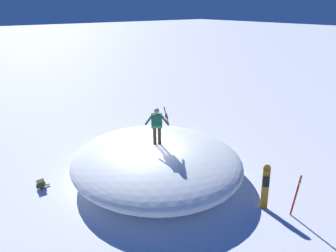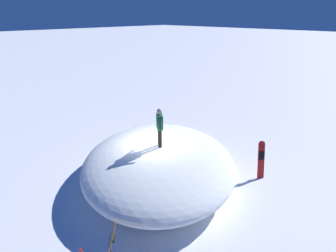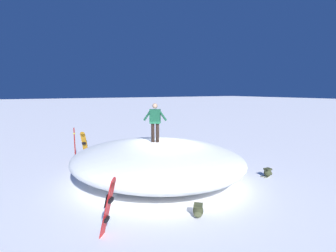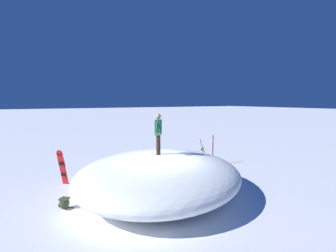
# 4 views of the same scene
# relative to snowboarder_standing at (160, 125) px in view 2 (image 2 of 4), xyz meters

# --- Properties ---
(ground) EXTENTS (240.00, 240.00, 0.00)m
(ground) POSITION_rel_snowboarder_standing_xyz_m (-0.54, 0.11, -2.54)
(ground) COLOR white
(snow_mound) EXTENTS (9.76, 9.79, 1.61)m
(snow_mound) POSITION_rel_snowboarder_standing_xyz_m (-0.07, -0.01, -1.74)
(snow_mound) COLOR white
(snow_mound) RESTS_ON ground
(snowboarder_standing) EXTENTS (0.85, 0.66, 1.64)m
(snowboarder_standing) POSITION_rel_snowboarder_standing_xyz_m (0.00, 0.00, 0.00)
(snowboarder_standing) COLOR black
(snowboarder_standing) RESTS_ON snow_mound
(snowboard_primary_upright) EXTENTS (0.50, 0.52, 1.69)m
(snowboard_primary_upright) POSITION_rel_snowboarder_standing_xyz_m (2.13, -3.95, -1.67)
(snowboard_primary_upright) COLOR orange
(snowboard_primary_upright) RESTS_ON ground
(snowboard_secondary_upright) EXTENTS (0.51, 0.50, 1.63)m
(snowboard_secondary_upright) POSITION_rel_snowboarder_standing_xyz_m (2.97, 3.23, -1.70)
(snowboard_secondary_upright) COLOR red
(snowboard_secondary_upright) RESTS_ON ground
(backpack_near) EXTENTS (0.52, 0.31, 0.37)m
(backpack_near) POSITION_rel_snowboarder_standing_xyz_m (-4.43, 2.22, -2.35)
(backpack_near) COLOR #383D23
(backpack_near) RESTS_ON ground
(backpack_far) EXTENTS (0.51, 0.54, 0.39)m
(backpack_far) POSITION_rel_snowboarder_standing_xyz_m (0.35, 3.54, -2.34)
(backpack_far) COLOR #383D23
(backpack_far) RESTS_ON ground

